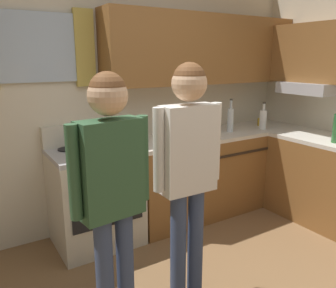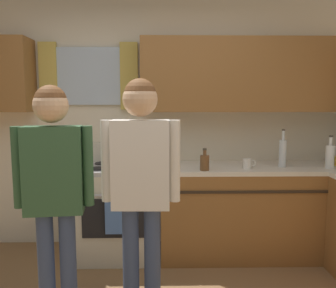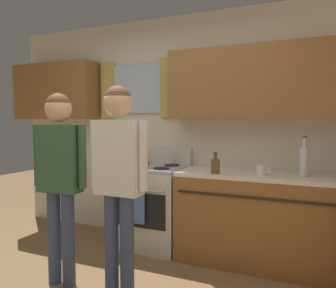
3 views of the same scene
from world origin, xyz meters
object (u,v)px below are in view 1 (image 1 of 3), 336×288
(bottle_milk_white, at_px, (263,119))
(adult_left, at_px, (111,179))
(bottle_tall_clear, at_px, (230,119))
(stove_oven, at_px, (95,195))
(mug_mustard_yellow, at_px, (261,122))
(bottle_squat_brown, at_px, (181,136))
(adult_in_plaid, at_px, (188,158))
(mug_ceramic_white, at_px, (210,133))

(bottle_milk_white, height_order, adult_left, adult_left)
(bottle_tall_clear, bearing_deg, stove_oven, 177.92)
(mug_mustard_yellow, xyz_separation_m, adult_left, (-2.43, -1.14, 0.08))
(bottle_squat_brown, xyz_separation_m, adult_left, (-1.09, -0.90, 0.05))
(stove_oven, relative_size, adult_in_plaid, 0.66)
(bottle_tall_clear, distance_m, bottle_squat_brown, 0.80)
(adult_left, relative_size, adult_in_plaid, 0.97)
(mug_ceramic_white, bearing_deg, bottle_squat_brown, -168.92)
(bottle_tall_clear, distance_m, mug_mustard_yellow, 0.57)
(bottle_tall_clear, distance_m, adult_in_plaid, 1.67)
(adult_left, bearing_deg, mug_mustard_yellow, 25.12)
(bottle_milk_white, distance_m, adult_left, 2.49)
(bottle_milk_white, xyz_separation_m, adult_in_plaid, (-1.72, -0.94, 0.04))
(bottle_squat_brown, height_order, mug_mustard_yellow, bottle_squat_brown)
(mug_mustard_yellow, distance_m, mug_ceramic_white, 0.94)
(stove_oven, distance_m, mug_ceramic_white, 1.31)
(adult_left, bearing_deg, stove_oven, 75.42)
(bottle_tall_clear, relative_size, adult_in_plaid, 0.22)
(mug_mustard_yellow, bearing_deg, bottle_milk_white, -131.73)
(bottle_tall_clear, relative_size, mug_ceramic_white, 2.92)
(stove_oven, distance_m, adult_in_plaid, 1.27)
(bottle_milk_white, relative_size, mug_ceramic_white, 2.49)
(bottle_tall_clear, height_order, mug_ceramic_white, bottle_tall_clear)
(bottle_tall_clear, bearing_deg, bottle_squat_brown, -167.77)
(stove_oven, relative_size, mug_mustard_yellow, 9.15)
(bottle_squat_brown, relative_size, mug_ceramic_white, 1.63)
(bottle_squat_brown, xyz_separation_m, mug_ceramic_white, (0.42, 0.08, -0.03))
(stove_oven, relative_size, mug_ceramic_white, 8.76)
(mug_mustard_yellow, bearing_deg, mug_ceramic_white, -170.33)
(stove_oven, bearing_deg, bottle_squat_brown, -15.77)
(mug_mustard_yellow, bearing_deg, adult_left, -154.88)
(adult_left, bearing_deg, bottle_tall_clear, 29.78)
(stove_oven, bearing_deg, bottle_milk_white, -4.25)
(bottle_tall_clear, xyz_separation_m, adult_left, (-1.87, -1.07, -0.01))
(adult_in_plaid, bearing_deg, adult_left, -176.54)
(bottle_squat_brown, bearing_deg, mug_mustard_yellow, 10.11)
(stove_oven, xyz_separation_m, bottle_milk_white, (1.99, -0.15, 0.55))
(bottle_tall_clear, bearing_deg, mug_ceramic_white, -166.46)
(mug_ceramic_white, relative_size, adult_left, 0.08)
(bottle_milk_white, bearing_deg, stove_oven, 175.75)
(bottle_squat_brown, relative_size, adult_left, 0.13)
(stove_oven, relative_size, bottle_milk_white, 3.51)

